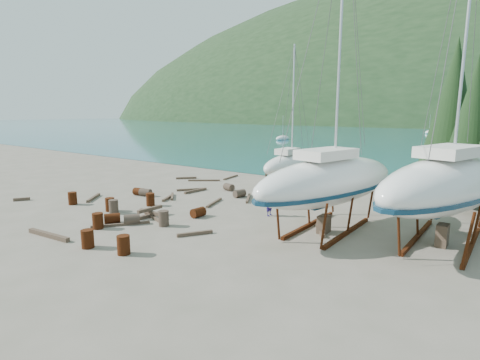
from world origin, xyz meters
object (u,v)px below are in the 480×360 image
Objects in this scene: large_sailboat_near at (330,181)px; small_sailboat_shore at (289,164)px; large_sailboat_far at (449,183)px; worker at (270,203)px.

small_sailboat_shore is at bearing 142.11° from large_sailboat_near.
large_sailboat_far is at bearing 28.54° from large_sailboat_near.
worker is at bearing -175.47° from large_sailboat_near.
large_sailboat_near is 4.60m from worker.
large_sailboat_far is 11.47× the size of worker.
worker is at bearing -159.10° from large_sailboat_far.
large_sailboat_near is at bearing -102.41° from worker.
large_sailboat_near reaches higher than worker.
large_sailboat_near is 10.70× the size of worker.
large_sailboat_far is 1.55× the size of small_sailboat_shore.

